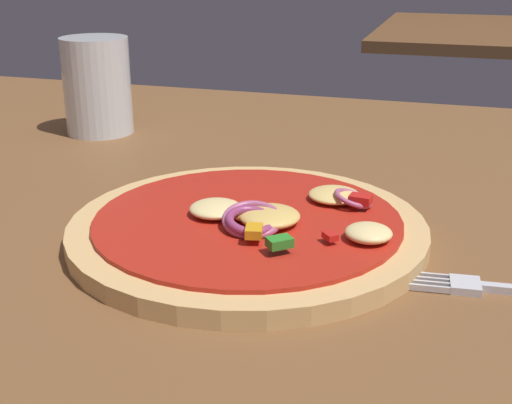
{
  "coord_description": "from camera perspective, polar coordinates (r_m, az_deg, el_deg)",
  "views": [
    {
      "loc": [
        0.13,
        -0.39,
        0.22
      ],
      "look_at": [
        -0.01,
        0.05,
        0.05
      ],
      "focal_mm": 48.24,
      "sensor_mm": 36.0,
      "label": 1
    }
  ],
  "objects": [
    {
      "name": "beer_glass",
      "position": [
        0.77,
        -12.99,
        8.9
      ],
      "size": [
        0.07,
        0.07,
        0.1
      ],
      "color": "silver",
      "rests_on": "dining_table"
    },
    {
      "name": "dining_table",
      "position": [
        0.46,
        -0.9,
        -6.21
      ],
      "size": [
        1.24,
        1.03,
        0.03
      ],
      "color": "brown",
      "rests_on": "ground"
    },
    {
      "name": "pizza",
      "position": [
        0.48,
        -0.48,
        -2.08
      ],
      "size": [
        0.25,
        0.25,
        0.03
      ],
      "color": "tan",
      "rests_on": "dining_table"
    }
  ]
}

